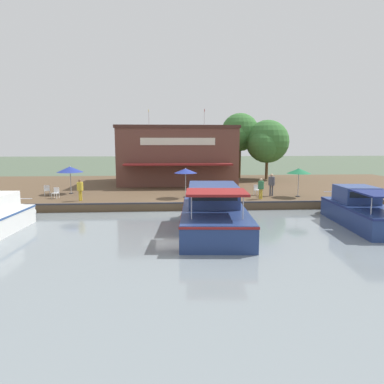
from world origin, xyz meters
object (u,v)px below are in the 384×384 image
patio_umbrella_far_corner (186,171)px  motorboat_outer_channel (358,210)px  cafe_chair_far_corner_seat (257,189)px  tree_upstream_bank (239,133)px  patio_umbrella_mid_patio_right (70,169)px  patio_umbrella_by_entrance (299,171)px  cafe_chair_back_row_seat (47,190)px  person_mid_patio (80,187)px  motorboat_second_along (213,211)px  tree_downstream_bank (266,143)px  waterfront_restaurant (177,155)px  cafe_chair_facing_river (56,192)px  person_at_quay_edge (272,182)px  person_near_entrance (261,186)px  cafe_chair_mid_patio (204,189)px

patio_umbrella_far_corner → motorboat_outer_channel: bearing=54.4°
cafe_chair_far_corner_seat → tree_upstream_bank: bearing=174.8°
patio_umbrella_mid_patio_right → patio_umbrella_by_entrance: bearing=81.1°
cafe_chair_back_row_seat → person_mid_patio: 4.48m
patio_umbrella_mid_patio_right → cafe_chair_far_corner_seat: (1.84, 15.68, -1.60)m
motorboat_second_along → tree_downstream_bank: size_ratio=1.37×
waterfront_restaurant → cafe_chair_back_row_seat: waterfront_restaurant is taller
cafe_chair_far_corner_seat → motorboat_outer_channel: bearing=26.9°
patio_umbrella_mid_patio_right → cafe_chair_back_row_seat: (1.01, -1.66, -1.60)m
cafe_chair_facing_river → cafe_chair_far_corner_seat: size_ratio=1.00×
motorboat_outer_channel → tree_upstream_bank: tree_upstream_bank is taller
waterfront_restaurant → person_at_quay_edge: (10.75, 7.46, -1.87)m
cafe_chair_back_row_seat → person_at_quay_edge: 18.46m
cafe_chair_facing_river → tree_upstream_bank: 23.47m
tree_downstream_bank → tree_upstream_bank: bearing=-119.2°
cafe_chair_facing_river → person_near_entrance: size_ratio=0.53×
patio_umbrella_far_corner → person_near_entrance: (1.13, 5.76, -1.12)m
waterfront_restaurant → motorboat_second_along: waterfront_restaurant is taller
motorboat_outer_channel → tree_downstream_bank: (-20.68, 0.13, 4.09)m
cafe_chair_back_row_seat → motorboat_second_along: bearing=52.8°
cafe_chair_mid_patio → motorboat_outer_channel: motorboat_outer_channel is taller
person_at_quay_edge → motorboat_second_along: size_ratio=0.19×
motorboat_second_along → cafe_chair_facing_river: bearing=-125.1°
patio_umbrella_far_corner → tree_downstream_bank: (-13.44, 10.24, 2.25)m
waterfront_restaurant → person_near_entrance: bearing=26.9°
cafe_chair_mid_patio → cafe_chair_far_corner_seat: bearing=84.0°
person_at_quay_edge → tree_downstream_bank: 13.88m
cafe_chair_facing_river → patio_umbrella_far_corner: bearing=88.8°
cafe_chair_facing_river → cafe_chair_far_corner_seat: same height
cafe_chair_back_row_seat → tree_downstream_bank: 24.87m
waterfront_restaurant → cafe_chair_mid_patio: 10.21m
patio_umbrella_by_entrance → tree_downstream_bank: tree_downstream_bank is taller
person_near_entrance → waterfront_restaurant: bearing=-153.1°
cafe_chair_mid_patio → person_mid_patio: bearing=-75.4°
cafe_chair_far_corner_seat → person_near_entrance: (2.06, -0.21, 0.52)m
person_at_quay_edge → cafe_chair_facing_river: bearing=-89.6°
cafe_chair_mid_patio → cafe_chair_back_row_seat: same height
person_near_entrance → person_at_quay_edge: (-1.46, 1.27, 0.16)m
cafe_chair_facing_river → person_mid_patio: 2.63m
motorboat_outer_channel → cafe_chair_back_row_seat: bearing=-112.7°
patio_umbrella_by_entrance → motorboat_outer_channel: patio_umbrella_by_entrance is taller
tree_upstream_bank → cafe_chair_mid_patio: bearing=-22.6°
cafe_chair_facing_river → motorboat_outer_channel: bearing=69.8°
cafe_chair_facing_river → cafe_chair_far_corner_seat: bearing=92.5°
waterfront_restaurant → patio_umbrella_mid_patio_right: bearing=-48.2°
patio_umbrella_far_corner → cafe_chair_back_row_seat: size_ratio=2.76×
patio_umbrella_mid_patio_right → cafe_chair_back_row_seat: bearing=-58.5°
tree_downstream_bank → motorboat_second_along: bearing=-23.0°
patio_umbrella_mid_patio_right → person_at_quay_edge: bearing=81.7°
person_near_entrance → motorboat_outer_channel: motorboat_outer_channel is taller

